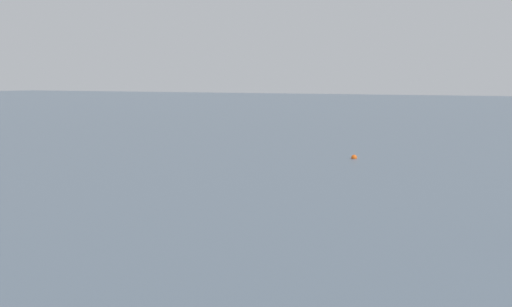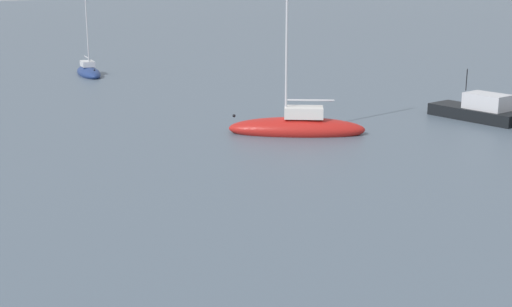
# 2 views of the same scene
# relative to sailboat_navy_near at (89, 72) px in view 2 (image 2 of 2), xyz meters

# --- Properties ---
(sailboat_navy_near) EXTENTS (7.04, 4.54, 9.79)m
(sailboat_navy_near) POSITION_rel_sailboat_navy_near_xyz_m (0.00, 0.00, 0.00)
(sailboat_navy_near) COLOR navy
(sailboat_navy_near) RESTS_ON ground_plane
(sailboat_red_mid) EXTENTS (8.08, 7.24, 12.70)m
(sailboat_red_mid) POSITION_rel_sailboat_navy_near_xyz_m (-31.91, 6.36, 0.09)
(sailboat_red_mid) COLOR red
(sailboat_red_mid) RESTS_ON ground_plane
(motorboat_black_mid) EXTENTS (7.75, 3.35, 4.21)m
(motorboat_black_mid) POSITION_rel_sailboat_navy_near_xyz_m (-39.23, -5.28, 0.10)
(motorboat_black_mid) COLOR black
(motorboat_black_mid) RESTS_ON ground_plane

